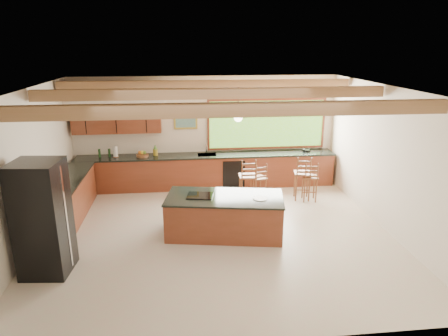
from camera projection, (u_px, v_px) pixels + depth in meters
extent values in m
plane|color=beige|center=(217.00, 233.00, 8.39)|extent=(7.20, 7.20, 0.00)
cube|color=beige|center=(206.00, 131.00, 11.03)|extent=(7.20, 0.04, 3.00)
cube|color=beige|center=(240.00, 243.00, 4.86)|extent=(7.20, 0.04, 3.00)
cube|color=beige|center=(28.00, 171.00, 7.57)|extent=(0.04, 6.50, 3.00)
cube|color=beige|center=(388.00, 160.00, 8.31)|extent=(0.04, 6.50, 3.00)
cube|color=#916C48|center=(216.00, 89.00, 7.49)|extent=(7.20, 6.50, 0.04)
cube|color=#9C6E4E|center=(225.00, 110.00, 6.02)|extent=(7.10, 0.15, 0.22)
cube|color=#9C6E4E|center=(214.00, 93.00, 8.01)|extent=(7.10, 0.15, 0.22)
cube|color=#9C6E4E|center=(208.00, 85.00, 9.72)|extent=(7.10, 0.15, 0.22)
cube|color=brown|center=(117.00, 120.00, 10.48)|extent=(2.30, 0.35, 0.70)
cube|color=silver|center=(115.00, 97.00, 10.24)|extent=(2.60, 0.50, 0.48)
cylinder|color=#FFEABF|center=(88.00, 107.00, 10.23)|extent=(0.10, 0.10, 0.01)
cylinder|color=#FFEABF|center=(143.00, 106.00, 10.38)|extent=(0.10, 0.10, 0.01)
cube|color=#80BD43|center=(267.00, 124.00, 11.12)|extent=(3.20, 0.04, 1.30)
cube|color=gold|center=(186.00, 119.00, 10.84)|extent=(0.64, 0.03, 0.54)
cube|color=#40735E|center=(186.00, 119.00, 10.82)|extent=(0.54, 0.01, 0.44)
cube|color=brown|center=(207.00, 171.00, 11.02)|extent=(7.00, 0.65, 0.88)
cube|color=black|center=(207.00, 155.00, 10.88)|extent=(7.04, 0.69, 0.04)
cube|color=brown|center=(71.00, 197.00, 9.20)|extent=(0.65, 2.35, 0.88)
cube|color=black|center=(69.00, 178.00, 9.07)|extent=(0.69, 2.39, 0.04)
cube|color=black|center=(234.00, 175.00, 10.78)|extent=(0.60, 0.02, 0.78)
cube|color=silver|center=(207.00, 155.00, 10.88)|extent=(0.50, 0.38, 0.03)
cylinder|color=silver|center=(206.00, 148.00, 11.02)|extent=(0.03, 0.03, 0.30)
cylinder|color=silver|center=(207.00, 144.00, 10.89)|extent=(0.03, 0.20, 0.03)
cylinder|color=silver|center=(115.00, 152.00, 10.61)|extent=(0.12, 0.12, 0.30)
cylinder|color=#1B3E18|center=(99.00, 153.00, 10.61)|extent=(0.06, 0.06, 0.22)
cylinder|color=#1B3E18|center=(109.00, 153.00, 10.64)|extent=(0.06, 0.06, 0.22)
cube|color=black|center=(306.00, 150.00, 11.16)|extent=(0.22, 0.19, 0.09)
cube|color=brown|center=(225.00, 216.00, 8.27)|extent=(2.49, 1.47, 0.79)
cube|color=black|center=(225.00, 197.00, 8.15)|extent=(2.54, 1.51, 0.04)
cube|color=black|center=(200.00, 196.00, 8.17)|extent=(0.59, 0.50, 0.02)
cylinder|color=silver|center=(260.00, 198.00, 8.03)|extent=(0.29, 0.29, 0.01)
cube|color=black|center=(42.00, 219.00, 6.71)|extent=(0.85, 0.83, 2.00)
cube|color=silver|center=(66.00, 218.00, 6.75)|extent=(0.03, 0.06, 1.84)
cube|color=brown|center=(258.00, 178.00, 10.00)|extent=(0.45, 0.45, 0.04)
cylinder|color=brown|center=(253.00, 191.00, 9.95)|extent=(0.03, 0.03, 0.58)
cylinder|color=brown|center=(264.00, 191.00, 9.98)|extent=(0.03, 0.03, 0.58)
cylinder|color=brown|center=(251.00, 188.00, 10.21)|extent=(0.03, 0.03, 0.58)
cylinder|color=brown|center=(262.00, 187.00, 10.24)|extent=(0.03, 0.03, 0.58)
cube|color=brown|center=(248.00, 176.00, 9.79)|extent=(0.42, 0.42, 0.04)
cylinder|color=brown|center=(242.00, 193.00, 9.73)|extent=(0.04, 0.04, 0.68)
cylinder|color=brown|center=(255.00, 192.00, 9.76)|extent=(0.04, 0.04, 0.68)
cylinder|color=brown|center=(240.00, 188.00, 10.04)|extent=(0.04, 0.04, 0.68)
cylinder|color=brown|center=(253.00, 187.00, 10.07)|extent=(0.04, 0.04, 0.68)
cube|color=brown|center=(303.00, 173.00, 10.05)|extent=(0.48, 0.48, 0.04)
cylinder|color=brown|center=(297.00, 189.00, 9.99)|extent=(0.04, 0.04, 0.67)
cylinder|color=brown|center=(310.00, 188.00, 10.02)|extent=(0.04, 0.04, 0.67)
cylinder|color=brown|center=(294.00, 185.00, 10.30)|extent=(0.04, 0.04, 0.67)
cylinder|color=brown|center=(306.00, 184.00, 10.33)|extent=(0.04, 0.04, 0.67)
cube|color=brown|center=(310.00, 177.00, 9.98)|extent=(0.42, 0.42, 0.04)
cylinder|color=brown|center=(305.00, 191.00, 9.92)|extent=(0.04, 0.04, 0.61)
cylinder|color=brown|center=(317.00, 191.00, 9.95)|extent=(0.04, 0.04, 0.61)
cylinder|color=brown|center=(302.00, 187.00, 10.20)|extent=(0.04, 0.04, 0.61)
cylinder|color=brown|center=(313.00, 187.00, 10.23)|extent=(0.04, 0.04, 0.61)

